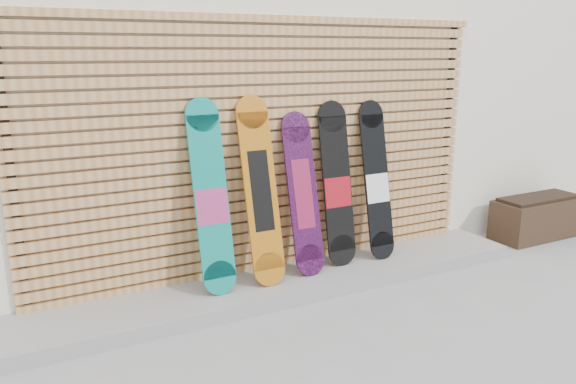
% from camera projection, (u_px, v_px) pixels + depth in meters
% --- Properties ---
extents(ground, '(80.00, 80.00, 0.00)m').
position_uv_depth(ground, '(344.00, 318.00, 4.35)').
color(ground, gray).
rests_on(ground, ground).
extents(building, '(12.00, 5.00, 3.60)m').
position_uv_depth(building, '(229.00, 68.00, 7.14)').
color(building, white).
rests_on(building, ground).
extents(concrete_step, '(4.60, 0.70, 0.12)m').
position_uv_depth(concrete_step, '(286.00, 283.00, 4.85)').
color(concrete_step, gray).
rests_on(concrete_step, ground).
extents(slat_wall, '(4.26, 0.08, 2.29)m').
position_uv_depth(slat_wall, '(271.00, 147.00, 4.82)').
color(slat_wall, tan).
rests_on(slat_wall, ground).
extents(planter_box, '(1.04, 0.43, 0.47)m').
position_uv_depth(planter_box, '(537.00, 217.00, 6.19)').
color(planter_box, '#312115').
rests_on(planter_box, ground).
extents(snowboard_0, '(0.28, 0.37, 1.54)m').
position_uv_depth(snowboard_0, '(211.00, 198.00, 4.44)').
color(snowboard_0, '#0E877D').
rests_on(snowboard_0, concrete_step).
extents(snowboard_1, '(0.28, 0.40, 1.55)m').
position_uv_depth(snowboard_1, '(261.00, 191.00, 4.62)').
color(snowboard_1, '#B86A13').
rests_on(snowboard_1, concrete_step).
extents(snowboard_2, '(0.27, 0.37, 1.39)m').
position_uv_depth(snowboard_2, '(303.00, 194.00, 4.83)').
color(snowboard_2, black).
rests_on(snowboard_2, concrete_step).
extents(snowboard_3, '(0.28, 0.29, 1.47)m').
position_uv_depth(snowboard_3, '(337.00, 185.00, 5.02)').
color(snowboard_3, black).
rests_on(snowboard_3, concrete_step).
extents(snowboard_4, '(0.26, 0.33, 1.46)m').
position_uv_depth(snowboard_4, '(377.00, 181.00, 5.20)').
color(snowboard_4, black).
rests_on(snowboard_4, concrete_step).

